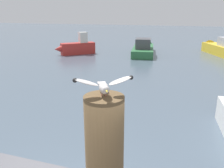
{
  "coord_description": "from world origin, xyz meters",
  "views": [
    {
      "loc": [
        1.54,
        -2.27,
        3.3
      ],
      "look_at": [
        0.81,
        -0.04,
        2.58
      ],
      "focal_mm": 37.79,
      "sensor_mm": 36.0,
      "label": 1
    }
  ],
  "objects_px": {
    "seagull": "(104,86)",
    "boat_red": "(76,47)",
    "mooring_post": "(104,149)",
    "boat_green": "(144,48)",
    "boat_yellow": "(220,49)"
  },
  "relations": [
    {
      "from": "seagull",
      "to": "boat_red",
      "type": "relative_size",
      "value": 0.19
    },
    {
      "from": "seagull",
      "to": "boat_green",
      "type": "distance_m",
      "value": 18.28
    },
    {
      "from": "boat_green",
      "to": "boat_yellow",
      "type": "bearing_deg",
      "value": 7.24
    },
    {
      "from": "mooring_post",
      "to": "seagull",
      "type": "height_order",
      "value": "seagull"
    },
    {
      "from": "seagull",
      "to": "boat_green",
      "type": "height_order",
      "value": "seagull"
    },
    {
      "from": "mooring_post",
      "to": "boat_red",
      "type": "relative_size",
      "value": 0.39
    },
    {
      "from": "boat_green",
      "to": "boat_red",
      "type": "bearing_deg",
      "value": -152.47
    },
    {
      "from": "mooring_post",
      "to": "boat_red",
      "type": "distance_m",
      "value": 17.28
    },
    {
      "from": "boat_red",
      "to": "boat_yellow",
      "type": "distance_m",
      "value": 11.61
    },
    {
      "from": "boat_green",
      "to": "boat_yellow",
      "type": "height_order",
      "value": "boat_yellow"
    },
    {
      "from": "boat_yellow",
      "to": "boat_green",
      "type": "bearing_deg",
      "value": -172.76
    },
    {
      "from": "mooring_post",
      "to": "boat_red",
      "type": "xyz_separation_m",
      "value": [
        -7.94,
        15.28,
        -1.4
      ]
    },
    {
      "from": "seagull",
      "to": "boat_green",
      "type": "xyz_separation_m",
      "value": [
        -2.91,
        17.91,
        -2.25
      ]
    },
    {
      "from": "boat_red",
      "to": "boat_yellow",
      "type": "relative_size",
      "value": 0.49
    },
    {
      "from": "boat_red",
      "to": "seagull",
      "type": "bearing_deg",
      "value": -62.54
    }
  ]
}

